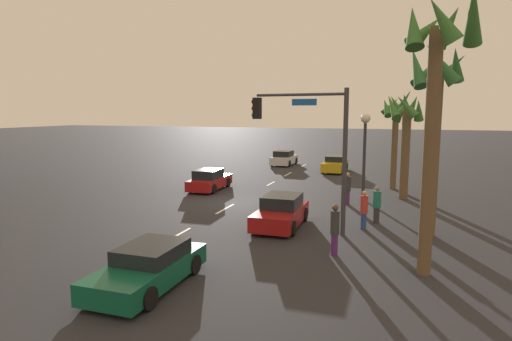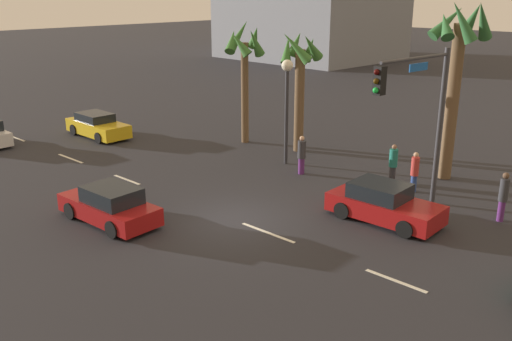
{
  "view_description": "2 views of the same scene",
  "coord_description": "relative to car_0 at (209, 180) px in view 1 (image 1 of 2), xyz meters",
  "views": [
    {
      "loc": [
        22.64,
        8.84,
        5.25
      ],
      "look_at": [
        0.89,
        1.47,
        2.06
      ],
      "focal_mm": 29.97,
      "sensor_mm": 36.0,
      "label": 1
    },
    {
      "loc": [
        13.85,
        -13.67,
        8.22
      ],
      "look_at": [
        0.35,
        0.88,
        1.82
      ],
      "focal_mm": 39.28,
      "sensor_mm": 36.0,
      "label": 2
    }
  ],
  "objects": [
    {
      "name": "palm_tree_2",
      "position": [
        6.86,
        13.34,
        4.71
      ],
      "size": [
        2.7,
        2.7,
        7.94
      ],
      "color": "brown",
      "rests_on": "ground_plane"
    },
    {
      "name": "pedestrian_3",
      "position": [
        1.62,
        9.34,
        0.32
      ],
      "size": [
        0.42,
        0.42,
        1.83
      ],
      "color": "#59266B",
      "rests_on": "ground_plane"
    },
    {
      "name": "streetlamp",
      "position": [
        0.04,
        10.09,
        3.03
      ],
      "size": [
        0.56,
        0.56,
        5.12
      ],
      "color": "#2D2D33",
      "rests_on": "ground_plane"
    },
    {
      "name": "car_4",
      "position": [
        -14.52,
        1.3,
        0.02
      ],
      "size": [
        4.03,
        1.99,
        1.43
      ],
      "color": "silver",
      "rests_on": "ground_plane"
    },
    {
      "name": "car_0",
      "position": [
        0.0,
        0.0,
        0.0
      ],
      "size": [
        4.3,
        1.93,
        1.4
      ],
      "color": "maroon",
      "rests_on": "ground_plane"
    },
    {
      "name": "pedestrian_0",
      "position": [
        5.37,
        11.15,
        0.28
      ],
      "size": [
        0.52,
        0.52,
        1.75
      ],
      "color": "#333338",
      "rests_on": "ground_plane"
    },
    {
      "name": "car_2",
      "position": [
        7.34,
        7.02,
        0.01
      ],
      "size": [
        4.21,
        1.97,
        1.42
      ],
      "color": "maroon",
      "rests_on": "ground_plane"
    },
    {
      "name": "lane_stripe_4",
      "position": [
        10.05,
        3.23,
        -0.64
      ],
      "size": [
        2.02,
        0.14,
        0.01
      ],
      "primitive_type": "cube",
      "color": "silver",
      "rests_on": "ground_plane"
    },
    {
      "name": "palm_tree_3",
      "position": [
        -0.97,
        12.29,
        3.76
      ],
      "size": [
        2.4,
        2.43,
        6.39
      ],
      "color": "brown",
      "rests_on": "ground_plane"
    },
    {
      "name": "car_1",
      "position": [
        15.19,
        5.03,
        -0.06
      ],
      "size": [
        4.32,
        1.98,
        1.24
      ],
      "color": "#0F5138",
      "rests_on": "ground_plane"
    },
    {
      "name": "lane_stripe_0",
      "position": [
        -14.79,
        3.23,
        -0.64
      ],
      "size": [
        2.22,
        0.14,
        0.01
      ],
      "primitive_type": "cube",
      "color": "silver",
      "rests_on": "ground_plane"
    },
    {
      "name": "palm_tree_1",
      "position": [
        11.52,
        13.06,
        5.68
      ],
      "size": [
        2.16,
        2.42,
        8.97
      ],
      "color": "brown",
      "rests_on": "ground_plane"
    },
    {
      "name": "pedestrian_1",
      "position": [
        10.6,
        9.94,
        0.38
      ],
      "size": [
        0.42,
        0.42,
        1.9
      ],
      "color": "#59266B",
      "rests_on": "ground_plane"
    },
    {
      "name": "lane_stripe_2",
      "position": [
        -3.64,
        3.23,
        -0.64
      ],
      "size": [
        1.92,
        0.14,
        0.01
      ],
      "primitive_type": "cube",
      "color": "silver",
      "rests_on": "ground_plane"
    },
    {
      "name": "lane_stripe_1",
      "position": [
        -8.61,
        3.23,
        -0.64
      ],
      "size": [
        2.31,
        0.14,
        0.01
      ],
      "primitive_type": "cube",
      "color": "silver",
      "rests_on": "ground_plane"
    },
    {
      "name": "traffic_signal",
      "position": [
        7.76,
        8.48,
        3.54
      ],
      "size": [
        0.7,
        4.38,
        6.2
      ],
      "color": "#38383D",
      "rests_on": "ground_plane"
    },
    {
      "name": "ground_plane",
      "position": [
        3.21,
        3.23,
        -0.64
      ],
      "size": [
        220.0,
        220.0,
        0.0
      ],
      "primitive_type": "plane",
      "color": "#28282D"
    },
    {
      "name": "pedestrian_2",
      "position": [
        6.67,
        10.67,
        0.29
      ],
      "size": [
        0.37,
        0.37,
        1.75
      ],
      "color": "#2D478C",
      "rests_on": "ground_plane"
    },
    {
      "name": "lane_stripe_3",
      "position": [
        4.96,
        3.23,
        -0.64
      ],
      "size": [
        2.46,
        0.14,
        0.01
      ],
      "primitive_type": "cube",
      "color": "silver",
      "rests_on": "ground_plane"
    },
    {
      "name": "car_3",
      "position": [
        -11.57,
        6.73,
        0.0
      ],
      "size": [
        4.51,
        1.89,
        1.37
      ],
      "color": "gold",
      "rests_on": "ground_plane"
    },
    {
      "name": "palm_tree_0",
      "position": [
        -4.39,
        11.73,
        4.2
      ],
      "size": [
        2.5,
        2.35,
        6.78
      ],
      "color": "brown",
      "rests_on": "ground_plane"
    }
  ]
}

